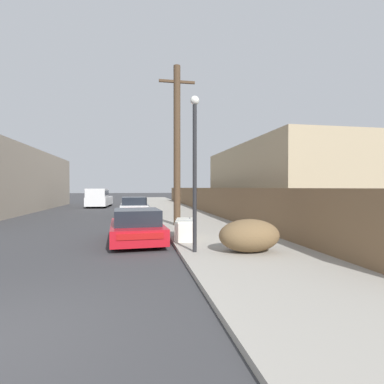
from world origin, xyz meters
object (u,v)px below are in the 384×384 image
object	(u,v)px
parked_sports_car_red	(137,227)
brush_pile	(249,235)
car_parked_mid	(134,207)
street_lamp	(195,161)
discarded_fridge	(185,229)
pickup_truck	(99,198)
utility_pole	(177,144)

from	to	relation	value
parked_sports_car_red	brush_pile	world-z (taller)	parked_sports_car_red
car_parked_mid	brush_pile	bearing A→B (deg)	-77.28
street_lamp	brush_pile	distance (m)	2.69
parked_sports_car_red	car_parked_mid	world-z (taller)	car_parked_mid
discarded_fridge	street_lamp	world-z (taller)	street_lamp
discarded_fridge	pickup_truck	world-z (taller)	pickup_truck
discarded_fridge	utility_pole	world-z (taller)	utility_pole
pickup_truck	brush_pile	size ratio (longest dim) A/B	3.13
discarded_fridge	pickup_truck	bearing A→B (deg)	115.37
car_parked_mid	utility_pole	bearing A→B (deg)	-73.53
car_parked_mid	pickup_truck	size ratio (longest dim) A/B	0.74
discarded_fridge	parked_sports_car_red	size ratio (longest dim) A/B	0.45
discarded_fridge	utility_pole	distance (m)	5.46
car_parked_mid	brush_pile	xyz separation A→B (m)	(3.41, -13.22, -0.03)
discarded_fridge	parked_sports_car_red	world-z (taller)	parked_sports_car_red
discarded_fridge	brush_pile	size ratio (longest dim) A/B	1.04
parked_sports_car_red	street_lamp	size ratio (longest dim) A/B	0.93
car_parked_mid	brush_pile	size ratio (longest dim) A/B	2.31
parked_sports_car_red	car_parked_mid	distance (m)	10.35
pickup_truck	utility_pole	distance (m)	17.96
parked_sports_car_red	car_parked_mid	xyz separation A→B (m)	(-0.17, 10.35, 0.07)
parked_sports_car_red	car_parked_mid	size ratio (longest dim) A/B	1.00
utility_pole	brush_pile	size ratio (longest dim) A/B	4.40
parked_sports_car_red	utility_pole	distance (m)	5.58
brush_pile	car_parked_mid	bearing A→B (deg)	104.45
parked_sports_car_red	pickup_truck	distance (m)	20.79
utility_pole	street_lamp	xyz separation A→B (m)	(-0.33, -6.33, -1.42)
utility_pole	pickup_truck	bearing A→B (deg)	109.05
street_lamp	brush_pile	xyz separation A→B (m)	(1.57, -0.29, -2.17)
car_parked_mid	pickup_truck	xyz separation A→B (m)	(-3.60, 10.10, 0.31)
parked_sports_car_red	car_parked_mid	bearing A→B (deg)	87.52
car_parked_mid	pickup_truck	distance (m)	10.72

